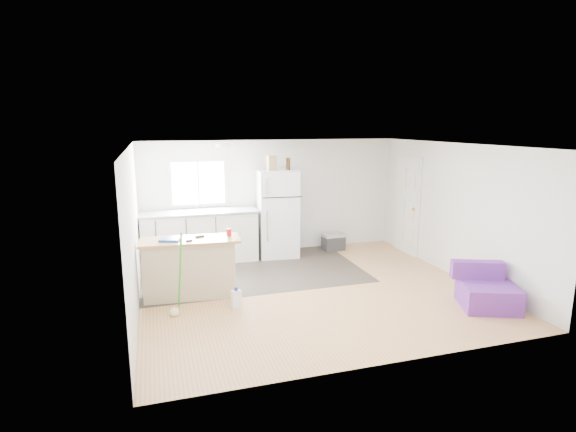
% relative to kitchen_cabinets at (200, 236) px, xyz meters
% --- Properties ---
extents(room, '(5.51, 5.01, 2.41)m').
position_rel_kitchen_cabinets_xyz_m(room, '(1.60, -2.14, 0.67)').
color(room, '#AE7E49').
rests_on(room, ground).
extents(vinyl_zone, '(4.05, 2.50, 0.00)m').
position_rel_kitchen_cabinets_xyz_m(vinyl_zone, '(0.87, -0.89, -0.52)').
color(vinyl_zone, '#352D27').
rests_on(vinyl_zone, floor).
extents(window, '(1.18, 0.06, 0.98)m').
position_rel_kitchen_cabinets_xyz_m(window, '(0.05, 0.34, 1.02)').
color(window, white).
rests_on(window, back_wall).
extents(interior_door, '(0.11, 0.92, 2.10)m').
position_rel_kitchen_cabinets_xyz_m(interior_door, '(4.32, -0.59, 0.49)').
color(interior_door, white).
rests_on(interior_door, right_wall).
extents(ceiling_fixture, '(0.30, 0.30, 0.07)m').
position_rel_kitchen_cabinets_xyz_m(ceiling_fixture, '(0.40, -0.94, 1.83)').
color(ceiling_fixture, white).
rests_on(ceiling_fixture, ceiling).
extents(kitchen_cabinets, '(2.33, 0.75, 1.33)m').
position_rel_kitchen_cabinets_xyz_m(kitchen_cabinets, '(0.00, 0.00, 0.00)').
color(kitchen_cabinets, white).
rests_on(kitchen_cabinets, floor).
extents(peninsula, '(1.59, 0.70, 0.95)m').
position_rel_kitchen_cabinets_xyz_m(peninsula, '(-0.36, -1.86, -0.04)').
color(peninsula, '#C8B090').
rests_on(peninsula, floor).
extents(refrigerator, '(0.86, 0.82, 1.80)m').
position_rel_kitchen_cabinets_xyz_m(refrigerator, '(1.61, -0.03, 0.38)').
color(refrigerator, white).
rests_on(refrigerator, floor).
extents(cooler, '(0.50, 0.36, 0.37)m').
position_rel_kitchen_cabinets_xyz_m(cooler, '(2.89, -0.01, -0.34)').
color(cooler, '#2F2F32').
rests_on(cooler, floor).
extents(purple_seat, '(1.01, 1.00, 0.65)m').
position_rel_kitchen_cabinets_xyz_m(purple_seat, '(3.90, -3.58, -0.29)').
color(purple_seat, '#6D309E').
rests_on(purple_seat, floor).
extents(cleaner_jug, '(0.16, 0.13, 0.32)m').
position_rel_kitchen_cabinets_xyz_m(cleaner_jug, '(0.27, -2.52, -0.39)').
color(cleaner_jug, white).
rests_on(cleaner_jug, floor).
extents(mop, '(0.24, 0.35, 1.26)m').
position_rel_kitchen_cabinets_xyz_m(mop, '(-0.62, -2.53, -0.29)').
color(mop, green).
rests_on(mop, floor).
extents(red_cup, '(0.10, 0.10, 0.12)m').
position_rel_kitchen_cabinets_xyz_m(red_cup, '(0.29, -1.84, 0.49)').
color(red_cup, red).
rests_on(red_cup, peninsula).
extents(blue_tray, '(0.35, 0.30, 0.04)m').
position_rel_kitchen_cabinets_xyz_m(blue_tray, '(-0.64, -1.87, 0.44)').
color(blue_tray, '#1344B7').
rests_on(blue_tray, peninsula).
extents(tool_a, '(0.15, 0.08, 0.03)m').
position_rel_kitchen_cabinets_xyz_m(tool_a, '(-0.17, -1.78, 0.44)').
color(tool_a, black).
rests_on(tool_a, peninsula).
extents(tool_b, '(0.11, 0.06, 0.03)m').
position_rel_kitchen_cabinets_xyz_m(tool_b, '(-0.36, -2.00, 0.44)').
color(tool_b, black).
rests_on(tool_b, peninsula).
extents(cardboard_box, '(0.22, 0.17, 0.30)m').
position_rel_kitchen_cabinets_xyz_m(cardboard_box, '(1.48, -0.07, 1.43)').
color(cardboard_box, '#A3855D').
rests_on(cardboard_box, refrigerator).
extents(bottle_left, '(0.07, 0.07, 0.25)m').
position_rel_kitchen_cabinets_xyz_m(bottle_left, '(1.83, -0.10, 1.40)').
color(bottle_left, '#351D09').
rests_on(bottle_left, refrigerator).
extents(bottle_right, '(0.08, 0.08, 0.25)m').
position_rel_kitchen_cabinets_xyz_m(bottle_right, '(1.83, -0.03, 1.40)').
color(bottle_right, '#351D09').
rests_on(bottle_right, refrigerator).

